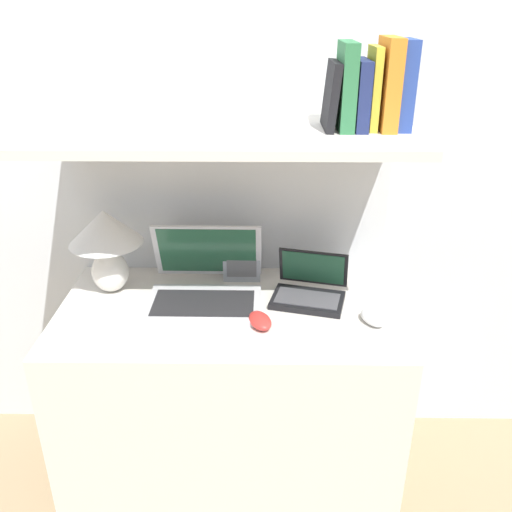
# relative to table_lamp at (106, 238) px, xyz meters

# --- Properties ---
(wall_back) EXTENTS (6.00, 0.05, 2.40)m
(wall_back) POSITION_rel_table_lamp_xyz_m (0.41, 0.24, 0.25)
(wall_back) COLOR silver
(wall_back) RESTS_ON ground_plane
(desk) EXTENTS (1.12, 0.60, 0.75)m
(desk) POSITION_rel_table_lamp_xyz_m (0.41, -0.12, -0.57)
(desk) COLOR silver
(desk) RESTS_ON ground_plane
(back_riser) EXTENTS (1.12, 0.04, 1.30)m
(back_riser) POSITION_rel_table_lamp_xyz_m (0.41, 0.20, -0.30)
(back_riser) COLOR silver
(back_riser) RESTS_ON ground_plane
(shelf) EXTENTS (1.12, 0.54, 0.03)m
(shelf) POSITION_rel_table_lamp_xyz_m (0.41, -0.05, 0.36)
(shelf) COLOR silver
(shelf) RESTS_ON back_riser
(table_lamp) EXTENTS (0.25, 0.25, 0.29)m
(table_lamp) POSITION_rel_table_lamp_xyz_m (0.00, 0.00, 0.00)
(table_lamp) COLOR white
(table_lamp) RESTS_ON desk
(laptop_large) EXTENTS (0.37, 0.33, 0.24)m
(laptop_large) POSITION_rel_table_lamp_xyz_m (0.33, -0.06, -0.15)
(laptop_large) COLOR silver
(laptop_large) RESTS_ON desk
(laptop_small) EXTENTS (0.27, 0.24, 0.15)m
(laptop_small) POSITION_rel_table_lamp_xyz_m (0.68, -0.05, -0.16)
(laptop_small) COLOR black
(laptop_small) RESTS_ON desk
(computer_mouse) EXTENTS (0.10, 0.12, 0.04)m
(computer_mouse) POSITION_rel_table_lamp_xyz_m (0.52, -0.22, -0.18)
(computer_mouse) COLOR red
(computer_mouse) RESTS_ON desk
(second_mouse) EXTENTS (0.10, 0.12, 0.04)m
(second_mouse) POSITION_rel_table_lamp_xyz_m (0.87, -0.20, -0.18)
(second_mouse) COLOR white
(second_mouse) RESTS_ON desk
(router_box) EXTENTS (0.13, 0.06, 0.15)m
(router_box) POSITION_rel_table_lamp_xyz_m (0.45, 0.09, -0.12)
(router_box) COLOR gray
(router_box) RESTS_ON desk
(book_blue) EXTENTS (0.04, 0.14, 0.25)m
(book_blue) POSITION_rel_table_lamp_xyz_m (0.92, -0.05, 0.50)
(book_blue) COLOR #284293
(book_blue) RESTS_ON shelf
(book_orange) EXTENTS (0.04, 0.17, 0.25)m
(book_orange) POSITION_rel_table_lamp_xyz_m (0.88, -0.05, 0.50)
(book_orange) COLOR orange
(book_orange) RESTS_ON shelf
(book_yellow) EXTENTS (0.02, 0.14, 0.23)m
(book_yellow) POSITION_rel_table_lamp_xyz_m (0.83, -0.05, 0.49)
(book_yellow) COLOR gold
(book_yellow) RESTS_ON shelf
(book_navy) EXTENTS (0.04, 0.17, 0.19)m
(book_navy) POSITION_rel_table_lamp_xyz_m (0.80, -0.05, 0.47)
(book_navy) COLOR navy
(book_navy) RESTS_ON shelf
(book_green) EXTENTS (0.04, 0.18, 0.24)m
(book_green) POSITION_rel_table_lamp_xyz_m (0.76, -0.05, 0.50)
(book_green) COLOR #2D7042
(book_green) RESTS_ON shelf
(book_black) EXTENTS (0.04, 0.17, 0.19)m
(book_black) POSITION_rel_table_lamp_xyz_m (0.72, -0.05, 0.47)
(book_black) COLOR black
(book_black) RESTS_ON shelf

